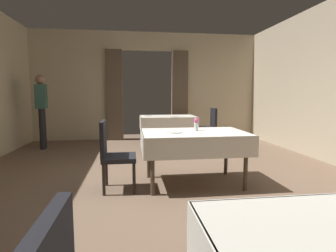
% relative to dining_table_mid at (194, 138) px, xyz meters
% --- Properties ---
extents(ground, '(10.08, 10.08, 0.00)m').
position_rel_dining_table_mid_xyz_m(ground, '(-0.40, -0.08, -0.66)').
color(ground, '#7A604C').
extents(wall_back, '(6.40, 0.27, 3.00)m').
position_rel_dining_table_mid_xyz_m(wall_back, '(-0.40, 4.10, 0.85)').
color(wall_back, beige).
rests_on(wall_back, ground).
extents(dining_table_mid, '(1.47, 0.98, 0.75)m').
position_rel_dining_table_mid_xyz_m(dining_table_mid, '(0.00, 0.00, 0.00)').
color(dining_table_mid, '#4C3D2D').
rests_on(dining_table_mid, ground).
extents(dining_table_far, '(1.34, 0.90, 0.75)m').
position_rel_dining_table_mid_xyz_m(dining_table_far, '(0.01, 2.80, -0.01)').
color(dining_table_far, '#4C3D2D').
rests_on(dining_table_far, ground).
extents(chair_mid_left, '(0.44, 0.44, 0.93)m').
position_rel_dining_table_mid_xyz_m(chair_mid_left, '(-1.12, -0.11, -0.14)').
color(chair_mid_left, black).
rests_on(chair_mid_left, ground).
extents(chair_far_right, '(0.44, 0.44, 0.93)m').
position_rel_dining_table_mid_xyz_m(chair_far_right, '(1.07, 2.89, -0.14)').
color(chair_far_right, black).
rests_on(chair_far_right, ground).
extents(flower_vase_mid, '(0.07, 0.07, 0.19)m').
position_rel_dining_table_mid_xyz_m(flower_vase_mid, '(0.05, 0.09, 0.19)').
color(flower_vase_mid, silver).
rests_on(flower_vase_mid, dining_table_mid).
extents(plate_mid_b, '(0.21, 0.21, 0.01)m').
position_rel_dining_table_mid_xyz_m(plate_mid_b, '(-0.29, -0.06, 0.10)').
color(plate_mid_b, white).
rests_on(plate_mid_b, dining_table_mid).
extents(plate_far_a, '(0.22, 0.22, 0.01)m').
position_rel_dining_table_mid_xyz_m(plate_far_a, '(-0.48, 2.98, 0.10)').
color(plate_far_a, white).
rests_on(plate_far_a, dining_table_far).
extents(plate_far_b, '(0.21, 0.21, 0.01)m').
position_rel_dining_table_mid_xyz_m(plate_far_b, '(0.10, 2.50, 0.10)').
color(plate_far_b, white).
rests_on(plate_far_b, dining_table_far).
extents(person_waiter_by_doorway, '(0.27, 0.39, 1.72)m').
position_rel_dining_table_mid_xyz_m(person_waiter_by_doorway, '(-2.93, 2.94, 0.36)').
color(person_waiter_by_doorway, black).
rests_on(person_waiter_by_doorway, ground).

